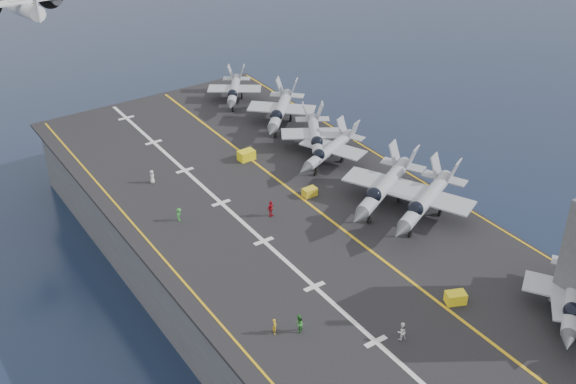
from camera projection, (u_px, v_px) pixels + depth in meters
ground at (306, 294)px, 90.56m from camera, size 500.00×500.00×0.00m
hull at (306, 262)px, 88.00m from camera, size 36.00×90.00×10.00m
flight_deck at (307, 227)px, 85.34m from camera, size 38.00×92.00×0.40m
foul_line at (327, 218)px, 86.66m from camera, size 0.35×90.00×0.02m
landing_centerline at (264, 241)px, 82.37m from camera, size 0.50×90.00×0.02m
deck_edge_port at (177, 274)px, 77.14m from camera, size 0.25×90.00×0.02m
deck_edge_stbd at (423, 182)px, 94.03m from camera, size 0.25×90.00×0.02m
fighter_jet_1 at (574, 294)px, 70.19m from camera, size 17.35×16.03×5.01m
fighter_jet_3 at (426, 199)px, 85.11m from camera, size 19.04×16.51×5.56m
fighter_jet_4 at (385, 185)px, 87.75m from camera, size 19.51×17.20×5.67m
fighter_jet_5 at (330, 148)px, 97.11m from camera, size 16.04×13.70×4.71m
fighter_jet_6 at (315, 134)px, 100.55m from camera, size 15.41×17.01×4.92m
fighter_jet_7 at (281, 109)px, 107.57m from camera, size 17.72×17.90×5.25m
fighter_jet_8 at (234, 89)px, 115.13m from camera, size 14.35×15.41×4.45m
tow_cart_a at (456, 298)px, 72.74m from camera, size 2.36×1.98×1.21m
tow_cart_b at (310, 192)px, 90.82m from camera, size 1.80×1.20×1.06m
tow_cart_c at (246, 155)px, 99.05m from camera, size 2.29×1.53×1.34m
crew_1 at (275, 326)px, 68.70m from camera, size 1.06×1.22×1.71m
crew_2 at (299, 324)px, 68.79m from camera, size 1.43×1.36×1.99m
crew_3 at (179, 215)px, 85.69m from camera, size 1.19×1.21×1.70m
crew_4 at (271, 209)px, 86.49m from camera, size 1.46×1.22×2.07m
crew_5 at (152, 177)px, 93.49m from camera, size 1.10×1.27×1.78m
crew_7 at (402, 331)px, 67.90m from camera, size 1.28×0.96×1.94m
transport_plane at (25, 10)px, 107.04m from camera, size 22.78×15.68×5.34m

